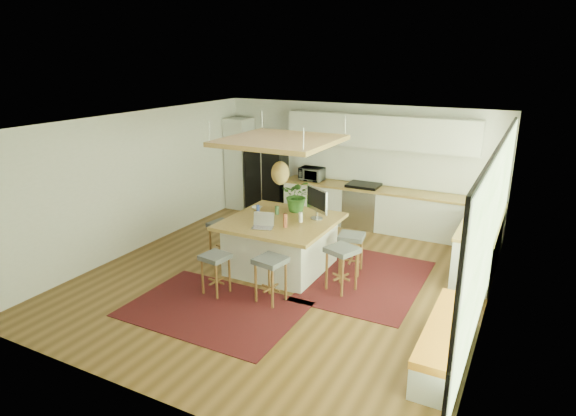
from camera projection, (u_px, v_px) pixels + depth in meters
The scene contains 36 objects.
floor at pixel (285, 277), 8.55m from camera, with size 7.00×7.00×0.00m, color #523717.
ceiling at pixel (285, 122), 7.75m from camera, with size 7.00×7.00×0.00m, color white.
wall_back at pixel (356, 164), 11.11m from camera, with size 6.50×6.50×0.00m, color silver.
wall_front at pixel (131, 288), 5.19m from camera, with size 6.50×6.50×0.00m, color silver.
wall_left at pixel (139, 181), 9.58m from camera, with size 7.00×7.00×0.00m, color silver.
wall_right at pixel (493, 235), 6.72m from camera, with size 7.00×7.00×0.00m, color silver.
window_wall at pixel (491, 231), 6.72m from camera, with size 0.10×6.20×2.60m, color black, non-canonical shape.
pantry at pixel (240, 164), 12.21m from camera, with size 0.55×0.60×2.25m, color silver.
back_counter_base at pixel (373, 209), 10.87m from camera, with size 4.20×0.60×0.88m, color silver.
back_counter_top at pixel (374, 189), 10.74m from camera, with size 4.24×0.64×0.05m, color olive.
backsplash at pixel (380, 167), 10.86m from camera, with size 4.20×0.02×0.80m, color white.
upper_cabinets at pixel (379, 131), 10.48m from camera, with size 4.20×0.34×0.70m, color silver.
range at pixel (363, 205), 10.97m from camera, with size 0.76×0.62×1.00m, color #A5A5AA, non-canonical shape.
right_counter_base at pixel (480, 245), 8.83m from camera, with size 0.60×2.50×0.88m, color silver.
right_counter_top at pixel (483, 221), 8.69m from camera, with size 0.64×2.54×0.05m, color olive.
window_bench at pixel (447, 342), 6.16m from camera, with size 0.52×2.00×0.50m, color silver, non-canonical shape.
ceiling_panel at pixel (280, 156), 8.41m from camera, with size 1.86×1.86×0.80m, color olive, non-canonical shape.
rug_near at pixel (214, 309), 7.46m from camera, with size 2.60×1.80×0.01m, color black.
rug_right at pixel (367, 280), 8.42m from camera, with size 1.80×2.60×0.01m, color black.
fridge at pixel (268, 175), 11.93m from camera, with size 0.91×0.71×1.82m, color black, non-canonical shape.
island at pixel (281, 244), 8.78m from camera, with size 1.85×1.85×0.93m, color olive, non-canonical shape.
stool_near_left at pixel (216, 273), 7.87m from camera, with size 0.40×0.40×0.68m, color #484C50, non-canonical shape.
stool_near_right at pixel (271, 281), 7.61m from camera, with size 0.44×0.44×0.74m, color #484C50, non-canonical shape.
stool_right_front at pixel (341, 270), 7.98m from camera, with size 0.45×0.45×0.76m, color #484C50, non-canonical shape.
stool_right_back at pixel (351, 254), 8.64m from camera, with size 0.43×0.43×0.72m, color #484C50, non-canonical shape.
stool_left_side at pixel (222, 241), 9.25m from camera, with size 0.43×0.43×0.72m, color #484C50, non-canonical shape.
laptop at pixel (262, 221), 8.18m from camera, with size 0.35×0.38×0.27m, color #A5A5AA, non-canonical shape.
monitor at pixel (317, 205), 8.61m from camera, with size 0.62×0.22×0.58m, color #A5A5AA, non-canonical shape.
microwave at pixel (312, 172), 11.35m from camera, with size 0.55×0.30×0.37m, color #A5A5AA.
island_plant at pixel (297, 199), 9.05m from camera, with size 0.56×0.62×0.48m, color #1E4C19.
island_bowl at pixel (257, 208), 9.24m from camera, with size 0.19×0.19×0.05m, color white.
island_bottle_0 at pixel (257, 209), 8.94m from camera, with size 0.07×0.07×0.19m, color #2D42B4.
island_bottle_1 at pixel (257, 214), 8.66m from camera, with size 0.07×0.07×0.19m, color white.
island_bottle_2 at pixel (286, 222), 8.25m from camera, with size 0.07×0.07×0.19m, color brown.
island_bottle_3 at pixel (300, 217), 8.50m from camera, with size 0.07×0.07×0.19m, color white.
island_bottle_4 at pixel (278, 209), 8.91m from camera, with size 0.07×0.07×0.19m, color #49794A.
Camera 1 is at (3.64, -6.90, 3.70)m, focal length 30.46 mm.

